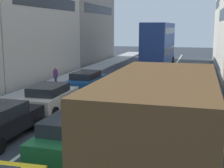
{
  "coord_description": "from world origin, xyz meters",
  "views": [
    {
      "loc": [
        4.49,
        -4.22,
        4.67
      ],
      "look_at": [
        0.0,
        12.0,
        1.6
      ],
      "focal_mm": 50.61,
      "sensor_mm": 36.0,
      "label": 1
    }
  ],
  "objects": [
    {
      "name": "building_row_left",
      "position": [
        -12.0,
        22.86,
        6.06
      ],
      "size": [
        7.2,
        43.9,
        12.79
      ],
      "rotation": [
        0.0,
        0.0,
        1.57
      ],
      "color": "#B2ADA3",
      "rests_on": "ground"
    },
    {
      "name": "lane_stripe_left",
      "position": [
        -1.7,
        20.0,
        0.01
      ],
      "size": [
        0.16,
        60.0,
        0.01
      ],
      "primitive_type": "cube",
      "color": "silver",
      "rests_on": "ground"
    },
    {
      "name": "removalist_box_truck",
      "position": [
        3.7,
        3.69,
        1.97
      ],
      "size": [
        2.75,
        7.72,
        3.58
      ],
      "rotation": [
        0.0,
        0.0,
        1.56
      ],
      "color": "#A51E1E",
      "rests_on": "ground"
    },
    {
      "name": "sedan_left_lane_fourth",
      "position": [
        -3.28,
        16.96,
        0.8
      ],
      "size": [
        2.09,
        4.32,
        1.49
      ],
      "rotation": [
        0.0,
        0.0,
        1.56
      ],
      "color": "#194C8C",
      "rests_on": "ground"
    },
    {
      "name": "bus_mid_queue_primary",
      "position": [
        0.05,
        31.59,
        2.83
      ],
      "size": [
        2.89,
        10.53,
        5.06
      ],
      "rotation": [
        0.0,
        0.0,
        1.56
      ],
      "color": "navy",
      "rests_on": "ground"
    },
    {
      "name": "sedan_right_lane_behind_truck",
      "position": [
        3.37,
        10.52,
        0.8
      ],
      "size": [
        2.09,
        4.31,
        1.49
      ],
      "rotation": [
        0.0,
        0.0,
        1.56
      ],
      "color": "gray",
      "rests_on": "ground"
    },
    {
      "name": "pedestrian_near_kerb",
      "position": [
        -6.07,
        17.68,
        0.95
      ],
      "size": [
        0.34,
        0.51,
        1.66
      ],
      "rotation": [
        0.0,
        0.0,
        3.49
      ],
      "color": "#262D47",
      "rests_on": "ground"
    },
    {
      "name": "wagon_left_lane_second",
      "position": [
        -3.4,
        6.73,
        0.8
      ],
      "size": [
        2.09,
        4.32,
        1.49
      ],
      "rotation": [
        0.0,
        0.0,
        1.56
      ],
      "color": "black",
      "rests_on": "ground"
    },
    {
      "name": "sedan_centre_lane_fifth",
      "position": [
        -0.11,
        22.14,
        0.8
      ],
      "size": [
        2.16,
        4.35,
        1.49
      ],
      "rotation": [
        0.0,
        0.0,
        1.6
      ],
      "color": "#A51E1E",
      "rests_on": "ground"
    },
    {
      "name": "hatchback_centre_lane_third",
      "position": [
        -0.14,
        11.82,
        0.8
      ],
      "size": [
        2.24,
        4.39,
        1.49
      ],
      "rotation": [
        0.0,
        0.0,
        1.62
      ],
      "color": "#759EB7",
      "rests_on": "ground"
    },
    {
      "name": "sidewalk_left",
      "position": [
        -6.7,
        20.0,
        0.07
      ],
      "size": [
        2.6,
        64.0,
        0.14
      ],
      "primitive_type": "cube",
      "color": "#A3A3A3",
      "rests_on": "ground"
    },
    {
      "name": "coupe_centre_lane_fourth",
      "position": [
        -0.09,
        17.15,
        0.8
      ],
      "size": [
        2.12,
        4.33,
        1.49
      ],
      "rotation": [
        0.0,
        0.0,
        1.55
      ],
      "color": "silver",
      "rests_on": "ground"
    },
    {
      "name": "sedan_left_lane_third",
      "position": [
        -3.45,
        11.43,
        0.8
      ],
      "size": [
        2.13,
        4.33,
        1.49
      ],
      "rotation": [
        0.0,
        0.0,
        1.59
      ],
      "color": "beige",
      "rests_on": "ground"
    },
    {
      "name": "wagon_right_lane_far",
      "position": [
        3.39,
        16.25,
        0.8
      ],
      "size": [
        2.29,
        4.41,
        1.49
      ],
      "rotation": [
        0.0,
        0.0,
        1.5
      ],
      "color": "#B29319",
      "rests_on": "ground"
    },
    {
      "name": "sedan_centre_lane_second",
      "position": [
        0.14,
        6.08,
        0.8
      ],
      "size": [
        2.09,
        4.31,
        1.49
      ],
      "rotation": [
        0.0,
        0.0,
        1.56
      ],
      "color": "#19592D",
      "rests_on": "ground"
    },
    {
      "name": "lane_stripe_right",
      "position": [
        1.7,
        20.0,
        0.01
      ],
      "size": [
        0.16,
        60.0,
        0.01
      ],
      "primitive_type": "cube",
      "color": "silver",
      "rests_on": "ground"
    }
  ]
}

